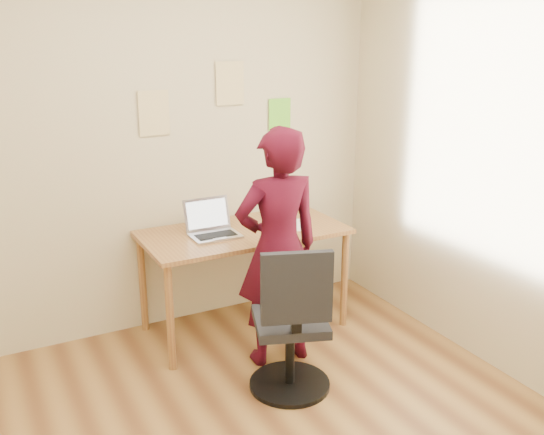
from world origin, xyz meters
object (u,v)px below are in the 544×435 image
desk (244,242)px  phone (274,235)px  office_chair (292,331)px  laptop (212,227)px  person (278,248)px

desk → phone: (0.13, -0.21, 0.09)m
phone → office_chair: size_ratio=0.15×
office_chair → desk: bearing=102.6°
desk → laptop: bearing=177.0°
office_chair → person: bearing=93.2°
laptop → phone: size_ratio=2.33×
person → desk: bearing=-85.0°
laptop → person: person is taller
desk → phone: bearing=-58.0°
laptop → office_chair: laptop is taller
desk → office_chair: (-0.11, -0.88, -0.25)m
laptop → phone: bearing=-31.3°
phone → person: person is taller
desk → office_chair: office_chair is taller
phone → laptop: bearing=114.9°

